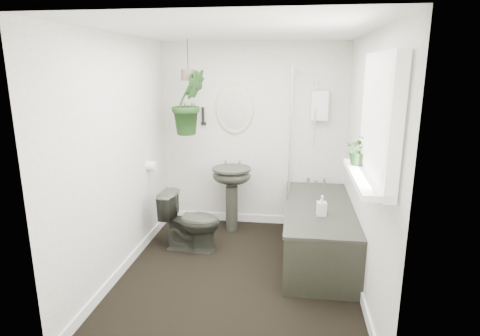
# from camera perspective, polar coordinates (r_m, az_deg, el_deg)

# --- Properties ---
(floor) EXTENTS (2.30, 2.80, 0.02)m
(floor) POSITION_cam_1_polar(r_m,az_deg,el_deg) (4.13, -0.29, -14.93)
(floor) COLOR black
(floor) RESTS_ON ground
(ceiling) EXTENTS (2.30, 2.80, 0.02)m
(ceiling) POSITION_cam_1_polar(r_m,az_deg,el_deg) (3.62, -0.34, 19.10)
(ceiling) COLOR white
(ceiling) RESTS_ON ground
(wall_back) EXTENTS (2.30, 0.02, 2.30)m
(wall_back) POSITION_cam_1_polar(r_m,az_deg,el_deg) (5.08, 1.92, 4.56)
(wall_back) COLOR white
(wall_back) RESTS_ON ground
(wall_front) EXTENTS (2.30, 0.02, 2.30)m
(wall_front) POSITION_cam_1_polar(r_m,az_deg,el_deg) (2.38, -5.11, -6.84)
(wall_front) COLOR white
(wall_front) RESTS_ON ground
(wall_left) EXTENTS (0.02, 2.80, 2.30)m
(wall_left) POSITION_cam_1_polar(r_m,az_deg,el_deg) (4.03, -16.87, 1.40)
(wall_left) COLOR white
(wall_left) RESTS_ON ground
(wall_right) EXTENTS (0.02, 2.80, 2.30)m
(wall_right) POSITION_cam_1_polar(r_m,az_deg,el_deg) (3.73, 17.63, 0.34)
(wall_right) COLOR white
(wall_right) RESTS_ON ground
(skirting) EXTENTS (2.30, 2.80, 0.10)m
(skirting) POSITION_cam_1_polar(r_m,az_deg,el_deg) (4.10, -0.29, -14.20)
(skirting) COLOR white
(skirting) RESTS_ON floor
(bathtub) EXTENTS (0.72, 1.72, 0.58)m
(bathtub) POSITION_cam_1_polar(r_m,az_deg,el_deg) (4.43, 11.07, -8.81)
(bathtub) COLOR #282A23
(bathtub) RESTS_ON floor
(bath_screen) EXTENTS (0.04, 0.72, 1.40)m
(bath_screen) POSITION_cam_1_polar(r_m,az_deg,el_deg) (4.62, 7.23, 5.12)
(bath_screen) COLOR silver
(bath_screen) RESTS_ON bathtub
(shower_box) EXTENTS (0.20, 0.10, 0.35)m
(shower_box) POSITION_cam_1_polar(r_m,az_deg,el_deg) (4.94, 11.26, 8.71)
(shower_box) COLOR white
(shower_box) RESTS_ON wall_back
(oval_mirror) EXTENTS (0.46, 0.03, 0.62)m
(oval_mirror) POSITION_cam_1_polar(r_m,az_deg,el_deg) (5.02, -0.77, 8.49)
(oval_mirror) COLOR beige
(oval_mirror) RESTS_ON wall_back
(wall_sconce) EXTENTS (0.04, 0.04, 0.22)m
(wall_sconce) POSITION_cam_1_polar(r_m,az_deg,el_deg) (5.10, -5.27, 7.39)
(wall_sconce) COLOR black
(wall_sconce) RESTS_ON wall_back
(toilet_roll_holder) EXTENTS (0.11, 0.11, 0.11)m
(toilet_roll_holder) POSITION_cam_1_polar(r_m,az_deg,el_deg) (4.69, -12.50, 0.31)
(toilet_roll_holder) COLOR white
(toilet_roll_holder) RESTS_ON wall_left
(window_recess) EXTENTS (0.08, 1.00, 0.90)m
(window_recess) POSITION_cam_1_polar(r_m,az_deg,el_deg) (2.95, 19.23, 6.58)
(window_recess) COLOR white
(window_recess) RESTS_ON wall_right
(window_sill) EXTENTS (0.18, 1.00, 0.04)m
(window_sill) POSITION_cam_1_polar(r_m,az_deg,el_deg) (3.02, 17.28, -1.26)
(window_sill) COLOR white
(window_sill) RESTS_ON wall_right
(window_blinds) EXTENTS (0.01, 0.86, 0.76)m
(window_blinds) POSITION_cam_1_polar(r_m,az_deg,el_deg) (2.94, 18.36, 6.63)
(window_blinds) COLOR white
(window_blinds) RESTS_ON wall_right
(toilet) EXTENTS (0.67, 0.40, 0.67)m
(toilet) POSITION_cam_1_polar(r_m,az_deg,el_deg) (4.53, -7.01, -7.49)
(toilet) COLOR #282A23
(toilet) RESTS_ON floor
(pedestal_sink) EXTENTS (0.53, 0.47, 0.81)m
(pedestal_sink) POSITION_cam_1_polar(r_m,az_deg,el_deg) (4.99, -1.19, -4.43)
(pedestal_sink) COLOR #282A23
(pedestal_sink) RESTS_ON floor
(sill_plant) EXTENTS (0.23, 0.21, 0.24)m
(sill_plant) POSITION_cam_1_polar(r_m,az_deg,el_deg) (3.27, 16.66, 2.50)
(sill_plant) COLOR black
(sill_plant) RESTS_ON window_sill
(hanging_plant) EXTENTS (0.52, 0.50, 0.74)m
(hanging_plant) POSITION_cam_1_polar(r_m,az_deg,el_deg) (4.70, -7.26, 9.22)
(hanging_plant) COLOR black
(hanging_plant) RESTS_ON ceiling
(soap_bottle) EXTENTS (0.10, 0.10, 0.20)m
(soap_bottle) POSITION_cam_1_polar(r_m,az_deg,el_deg) (4.02, 11.55, -5.26)
(soap_bottle) COLOR #373230
(soap_bottle) RESTS_ON bathtub
(hanging_pot) EXTENTS (0.16, 0.16, 0.12)m
(hanging_pot) POSITION_cam_1_polar(r_m,az_deg,el_deg) (4.68, -7.38, 12.99)
(hanging_pot) COLOR brown
(hanging_pot) RESTS_ON ceiling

